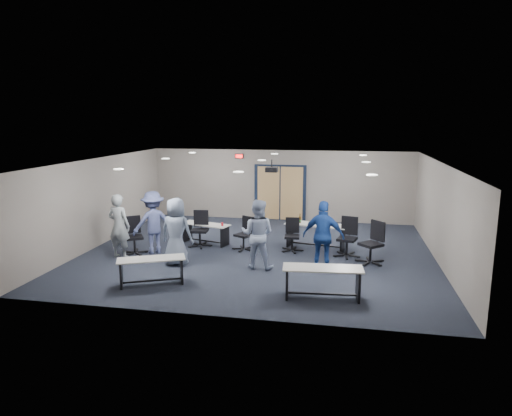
% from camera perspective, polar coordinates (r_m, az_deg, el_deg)
% --- Properties ---
extents(floor, '(10.00, 10.00, 0.00)m').
position_cam_1_polar(floor, '(13.51, 0.31, -5.56)').
color(floor, black).
rests_on(floor, ground).
extents(back_wall, '(10.00, 0.04, 2.70)m').
position_cam_1_polar(back_wall, '(17.56, 3.05, 2.85)').
color(back_wall, gray).
rests_on(back_wall, floor).
extents(front_wall, '(10.00, 0.04, 2.70)m').
position_cam_1_polar(front_wall, '(8.92, -5.09, -5.40)').
color(front_wall, gray).
rests_on(front_wall, floor).
extents(left_wall, '(0.04, 9.00, 2.70)m').
position_cam_1_polar(left_wall, '(14.93, -18.90, 0.77)').
color(left_wall, gray).
rests_on(left_wall, floor).
extents(right_wall, '(0.04, 9.00, 2.70)m').
position_cam_1_polar(right_wall, '(13.22, 22.13, -0.74)').
color(right_wall, gray).
rests_on(right_wall, floor).
extents(ceiling, '(10.00, 9.00, 0.04)m').
position_cam_1_polar(ceiling, '(12.99, 0.32, 5.92)').
color(ceiling, white).
rests_on(ceiling, back_wall).
extents(double_door, '(2.00, 0.07, 2.20)m').
position_cam_1_polar(double_door, '(17.57, 3.03, 1.86)').
color(double_door, black).
rests_on(double_door, back_wall).
extents(exit_sign, '(0.32, 0.07, 0.18)m').
position_cam_1_polar(exit_sign, '(17.68, -2.11, 6.50)').
color(exit_sign, black).
rests_on(exit_sign, back_wall).
extents(ceiling_projector, '(0.35, 0.32, 0.37)m').
position_cam_1_polar(ceiling_projector, '(13.46, 1.98, 4.83)').
color(ceiling_projector, black).
rests_on(ceiling_projector, ceiling).
extents(ceiling_can_lights, '(6.24, 5.74, 0.02)m').
position_cam_1_polar(ceiling_can_lights, '(13.24, 0.52, 5.89)').
color(ceiling_can_lights, white).
rests_on(ceiling_can_lights, ceiling).
extents(table_front_left, '(1.65, 1.12, 0.64)m').
position_cam_1_polar(table_front_left, '(11.16, -12.93, -7.15)').
color(table_front_left, '#A8A69F').
rests_on(table_front_left, floor).
extents(table_front_right, '(1.78, 0.73, 0.70)m').
position_cam_1_polar(table_front_right, '(10.16, 8.32, -8.56)').
color(table_front_right, '#A8A69F').
rests_on(table_front_right, floor).
extents(table_back_left, '(1.65, 0.93, 0.74)m').
position_cam_1_polar(table_back_left, '(14.42, -6.29, -2.74)').
color(table_back_left, '#A8A69F').
rests_on(table_back_left, floor).
extents(table_back_right, '(1.93, 0.96, 1.03)m').
position_cam_1_polar(table_back_right, '(13.93, 7.47, -2.92)').
color(table_back_right, '#A8A69F').
rests_on(table_back_right, floor).
extents(chair_back_a, '(0.76, 0.76, 1.10)m').
position_cam_1_polar(chair_back_a, '(14.07, -7.05, -2.63)').
color(chair_back_a, black).
rests_on(chair_back_a, floor).
extents(chair_back_b, '(0.85, 0.85, 1.00)m').
position_cam_1_polar(chair_back_b, '(13.63, -1.57, -3.24)').
color(chair_back_b, black).
rests_on(chair_back_b, floor).
extents(chair_back_c, '(0.67, 0.67, 0.99)m').
position_cam_1_polar(chair_back_c, '(13.53, 4.53, -3.40)').
color(chair_back_c, black).
rests_on(chair_back_c, floor).
extents(chair_back_d, '(0.87, 0.87, 1.13)m').
position_cam_1_polar(chair_back_d, '(13.20, 11.32, -3.62)').
color(chair_back_d, black).
rests_on(chair_back_d, floor).
extents(chair_loose_left, '(0.94, 0.94, 1.09)m').
position_cam_1_polar(chair_loose_left, '(13.68, -15.00, -3.37)').
color(chair_loose_left, black).
rests_on(chair_loose_left, floor).
extents(chair_loose_right, '(1.03, 1.03, 1.16)m').
position_cam_1_polar(chair_loose_right, '(12.74, 14.17, -4.23)').
color(chair_loose_right, black).
rests_on(chair_loose_right, floor).
extents(person_gray, '(0.72, 0.53, 1.83)m').
position_cam_1_polar(person_gray, '(13.35, -16.75, -2.18)').
color(person_gray, '#8D9599').
rests_on(person_gray, floor).
extents(person_plaid, '(0.95, 0.68, 1.83)m').
position_cam_1_polar(person_plaid, '(12.37, -9.93, -2.92)').
color(person_plaid, slate).
rests_on(person_plaid, floor).
extents(person_lightblue, '(0.95, 0.77, 1.83)m').
position_cam_1_polar(person_lightblue, '(11.92, 0.19, -3.28)').
color(person_lightblue, '#94A3C4').
rests_on(person_lightblue, floor).
extents(person_navy, '(1.13, 0.60, 1.83)m').
position_cam_1_polar(person_navy, '(11.85, 8.43, -3.49)').
color(person_navy, navy).
rests_on(person_navy, floor).
extents(person_back, '(1.35, 1.27, 1.83)m').
position_cam_1_polar(person_back, '(13.55, -12.73, -1.79)').
color(person_back, '#454E7D').
rests_on(person_back, floor).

